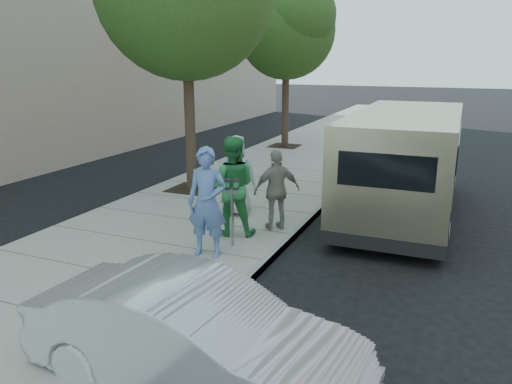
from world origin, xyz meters
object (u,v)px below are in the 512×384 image
Objects in this scene: person_officer at (207,202)px; parking_meter at (232,198)px; tree_far at (288,26)px; person_striped_polo at (277,190)px; person_green_shirt at (232,186)px; person_gray_shirt at (236,175)px; van at (404,162)px; sedan at (193,338)px.

parking_meter is at bearing 60.95° from person_officer.
person_striped_polo is at bearing -71.44° from tree_far.
tree_far reaches higher than person_officer.
parking_meter is (2.87, -11.08, -3.77)m from tree_far.
person_green_shirt is (-0.09, 1.21, 0.01)m from person_officer.
person_gray_shirt reaches higher than parking_meter.
van is at bearing 47.57° from person_officer.
sedan is 2.34× the size of person_striped_polo.
person_green_shirt is at bearing 0.41° from person_striped_polo.
parking_meter is 1.33m from person_striped_polo.
person_officer is (-0.22, -0.58, 0.04)m from parking_meter.
person_gray_shirt is at bearing 94.35° from parking_meter.
person_green_shirt is at bearing 23.84° from sedan.
person_striped_polo is at bearing 52.40° from parking_meter.
sedan is at bearing 92.29° from person_green_shirt.
person_green_shirt is at bearing -76.24° from tree_far.
person_green_shirt is 1.35m from person_gray_shirt.
van is 3.64× the size of person_gray_shirt.
van is 7.80m from sedan.
person_striped_polo is (0.43, 1.26, -0.11)m from parking_meter.
person_gray_shirt is (-0.80, 1.88, -0.04)m from parking_meter.
sedan is 1.96× the size of person_green_shirt.
person_green_shirt is 0.98m from person_striped_polo.
van is 5.23m from person_officer.
person_green_shirt is (2.56, -10.45, -3.72)m from tree_far.
person_striped_polo is at bearing -157.93° from person_green_shirt.
person_gray_shirt is at bearing -152.25° from van.
tree_far is at bearing 85.89° from parking_meter.
person_green_shirt reaches higher than person_gray_shirt.
person_gray_shirt is 1.38m from person_striped_polo.
tree_far is 12.05m from parking_meter.
tree_far is 3.81× the size of person_striped_polo.
tree_far is 3.19× the size of person_green_shirt.
van is 3.32× the size of person_green_shirt.
person_gray_shirt is (2.07, -9.20, -3.81)m from tree_far.
person_officer is 1.96m from person_striped_polo.
sedan is 2.15× the size of person_gray_shirt.
tree_far is at bearing -104.58° from person_gray_shirt.
parking_meter is at bearing 31.13° from person_striped_polo.
tree_far reaches higher than sedan.
tree_far is at bearing -111.32° from person_striped_polo.
parking_meter is 0.34× the size of sedan.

